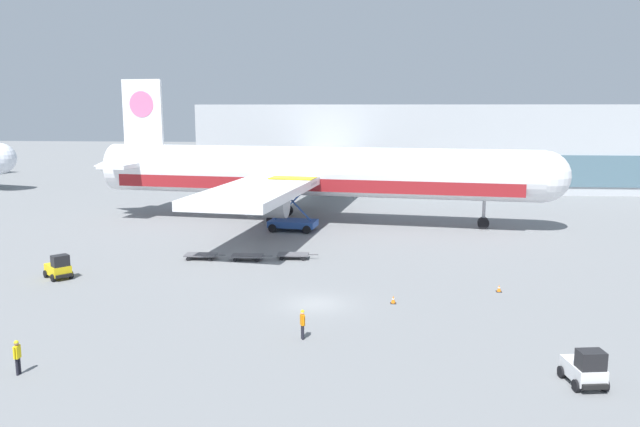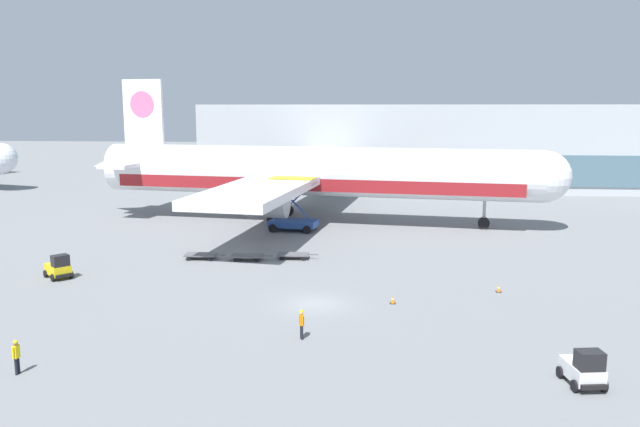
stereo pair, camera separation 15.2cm
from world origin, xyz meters
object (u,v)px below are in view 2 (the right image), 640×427
at_px(baggage_dolly_third, 293,255).
at_px(ground_crew_far, 302,322).
at_px(baggage_dolly_lead, 201,255).
at_px(baggage_tug_foreground, 59,268).
at_px(baggage_tug_mid, 584,369).
at_px(traffic_cone_far, 393,300).
at_px(baggage_dolly_second, 247,256).
at_px(traffic_cone_near, 499,288).
at_px(scissor_lift_loader, 293,211).
at_px(ground_crew_near, 16,354).
at_px(airplane_main, 308,173).

relative_size(baggage_dolly_third, ground_crew_far, 2.05).
bearing_deg(baggage_dolly_lead, baggage_dolly_third, 4.22).
relative_size(baggage_tug_foreground, baggage_tug_mid, 1.05).
distance_m(ground_crew_far, traffic_cone_far, 9.24).
distance_m(baggage_dolly_lead, baggage_dolly_second, 4.29).
relative_size(baggage_tug_foreground, traffic_cone_near, 4.97).
bearing_deg(traffic_cone_near, traffic_cone_far, -156.40).
bearing_deg(baggage_dolly_third, traffic_cone_near, -29.65).
relative_size(baggage_dolly_lead, baggage_dolly_third, 1.00).
bearing_deg(scissor_lift_loader, baggage_dolly_second, -91.70).
relative_size(baggage_dolly_lead, ground_crew_near, 2.01).
distance_m(baggage_dolly_second, traffic_cone_near, 22.15).
xyz_separation_m(baggage_dolly_third, traffic_cone_near, (16.62, -8.85, -0.12)).
relative_size(airplane_main, baggage_tug_foreground, 20.98).
bearing_deg(traffic_cone_far, baggage_dolly_lead, 145.98).
bearing_deg(scissor_lift_loader, traffic_cone_near, -42.49).
xyz_separation_m(baggage_dolly_second, ground_crew_far, (7.12, -18.77, 0.69)).
bearing_deg(airplane_main, traffic_cone_near, -50.16).
bearing_deg(baggage_tug_foreground, baggage_tug_mid, 17.55).
bearing_deg(baggage_dolly_second, baggage_dolly_lead, 178.14).
bearing_deg(airplane_main, ground_crew_far, -76.64).
bearing_deg(scissor_lift_loader, ground_crew_far, -73.96).
height_order(ground_crew_far, traffic_cone_far, ground_crew_far).
bearing_deg(scissor_lift_loader, baggage_tug_foreground, -119.67).
height_order(baggage_tug_foreground, baggage_dolly_third, baggage_tug_foreground).
distance_m(baggage_tug_mid, baggage_dolly_third, 30.38).
bearing_deg(ground_crew_far, baggage_dolly_second, -1.92).
height_order(baggage_tug_mid, traffic_cone_near, baggage_tug_mid).
distance_m(baggage_tug_foreground, ground_crew_far, 24.01).
bearing_deg(airplane_main, ground_crew_near, -95.24).
bearing_deg(traffic_cone_far, scissor_lift_loader, 112.15).
height_order(baggage_dolly_lead, ground_crew_near, ground_crew_near).
xyz_separation_m(baggage_dolly_lead, ground_crew_near, (-2.64, -24.99, 0.71)).
distance_m(ground_crew_far, traffic_cone_near, 17.34).
bearing_deg(baggage_tug_mid, ground_crew_far, -117.68).
height_order(airplane_main, baggage_dolly_lead, airplane_main).
height_order(baggage_tug_foreground, traffic_cone_near, baggage_tug_foreground).
height_order(baggage_dolly_lead, baggage_dolly_third, same).
relative_size(baggage_tug_mid, traffic_cone_far, 4.62).
distance_m(baggage_dolly_third, ground_crew_near, 28.08).
xyz_separation_m(baggage_dolly_lead, traffic_cone_far, (17.00, -11.47, -0.11)).
bearing_deg(ground_crew_far, baggage_dolly_lead, 8.57).
xyz_separation_m(baggage_tug_foreground, traffic_cone_far, (26.63, -4.24, -0.60)).
height_order(ground_crew_far, traffic_cone_near, ground_crew_far).
bearing_deg(baggage_tug_foreground, scissor_lift_loader, 95.10).
relative_size(baggage_tug_mid, baggage_dolly_lead, 0.71).
bearing_deg(baggage_dolly_lead, scissor_lift_loader, 63.11).
relative_size(baggage_tug_foreground, ground_crew_far, 1.52).
height_order(airplane_main, baggage_tug_mid, airplane_main).
bearing_deg(baggage_dolly_lead, traffic_cone_near, -19.39).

